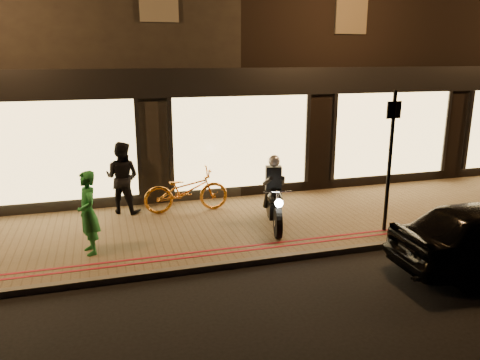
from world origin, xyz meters
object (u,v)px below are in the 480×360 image
object	(u,v)px
sign_post	(390,154)
person_green	(88,213)
motorcycle	(274,200)
bicycle_gold	(186,190)

from	to	relation	value
sign_post	person_green	xyz separation A→B (m)	(-6.09, 0.54, -0.87)
sign_post	person_green	world-z (taller)	sign_post
motorcycle	bicycle_gold	xyz separation A→B (m)	(-1.67, 1.57, -0.08)
motorcycle	person_green	bearing A→B (deg)	-161.01
motorcycle	sign_post	size ratio (longest dim) A/B	0.64
person_green	bicycle_gold	bearing A→B (deg)	116.57
motorcycle	bicycle_gold	world-z (taller)	motorcycle
motorcycle	person_green	distance (m)	3.89
motorcycle	sign_post	distance (m)	2.62
bicycle_gold	sign_post	bearing A→B (deg)	-121.62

